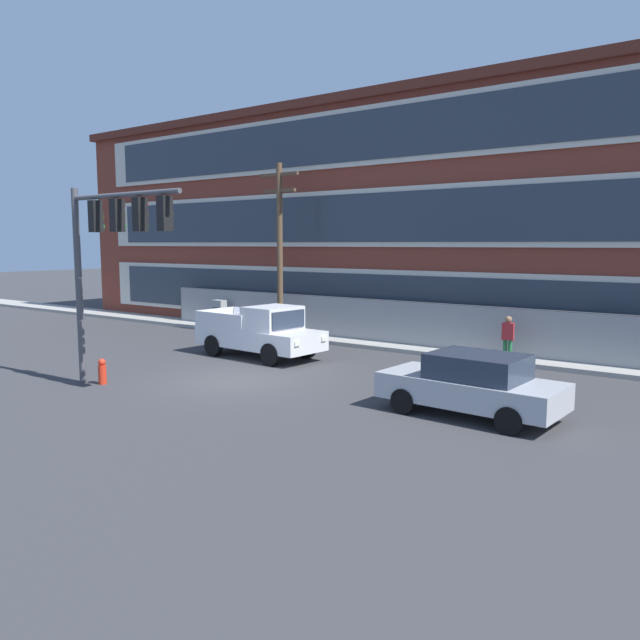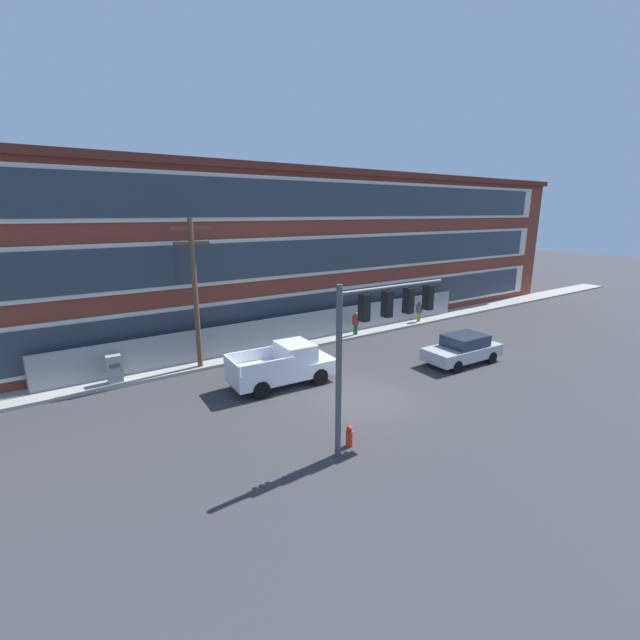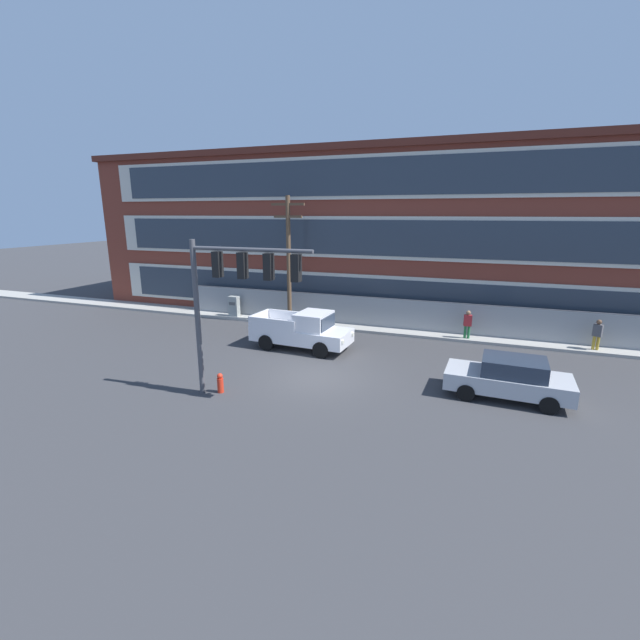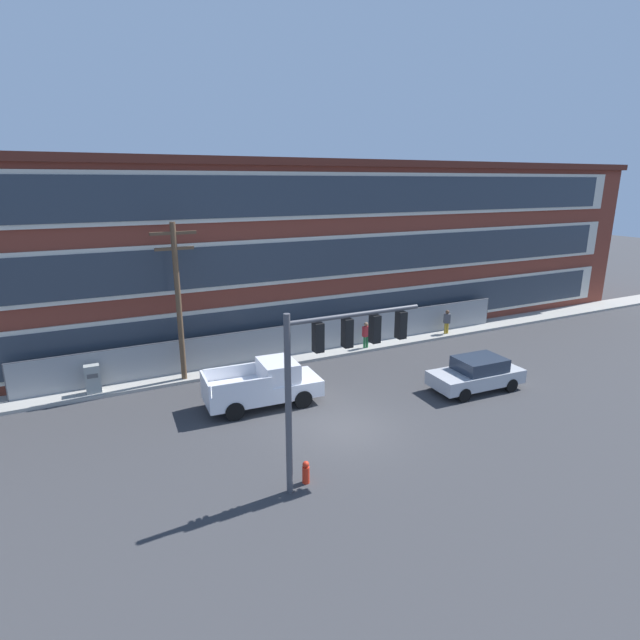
# 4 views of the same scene
# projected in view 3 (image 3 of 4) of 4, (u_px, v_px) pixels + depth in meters

# --- Properties ---
(ground_plane) EXTENTS (160.00, 160.00, 0.00)m
(ground_plane) POSITION_uv_depth(u_px,v_px,m) (317.00, 378.00, 17.99)
(ground_plane) COLOR #38383A
(sidewalk_building_side) EXTENTS (80.00, 1.94, 0.16)m
(sidewalk_building_side) POSITION_uv_depth(u_px,v_px,m) (366.00, 327.00, 25.57)
(sidewalk_building_side) COLOR #9E9B93
(sidewalk_building_side) RESTS_ON ground
(brick_mill_building) EXTENTS (49.92, 11.22, 10.68)m
(brick_mill_building) POSITION_uv_depth(u_px,v_px,m) (454.00, 234.00, 28.54)
(brick_mill_building) COLOR brown
(brick_mill_building) RESTS_ON ground
(chain_link_fence) EXTENTS (28.01, 0.06, 1.92)m
(chain_link_fence) POSITION_uv_depth(u_px,v_px,m) (397.00, 315.00, 24.88)
(chain_link_fence) COLOR gray
(chain_link_fence) RESTS_ON ground
(traffic_signal_mast) EXTENTS (4.71, 0.43, 5.84)m
(traffic_signal_mast) POSITION_uv_depth(u_px,v_px,m) (233.00, 284.00, 14.97)
(traffic_signal_mast) COLOR #4C4C51
(traffic_signal_mast) RESTS_ON ground
(pickup_truck_white) EXTENTS (5.16, 2.36, 1.95)m
(pickup_truck_white) POSITION_uv_depth(u_px,v_px,m) (303.00, 331.00, 21.62)
(pickup_truck_white) COLOR silver
(pickup_truck_white) RESTS_ON ground
(sedan_silver) EXTENTS (4.50, 2.13, 1.56)m
(sedan_silver) POSITION_uv_depth(u_px,v_px,m) (509.00, 378.00, 15.87)
(sedan_silver) COLOR #B2B5BA
(sedan_silver) RESTS_ON ground
(utility_pole_near_corner) EXTENTS (2.07, 0.26, 7.72)m
(utility_pole_near_corner) POSITION_uv_depth(u_px,v_px,m) (289.00, 256.00, 25.55)
(utility_pole_near_corner) COLOR brown
(utility_pole_near_corner) RESTS_ON ground
(electrical_cabinet) EXTENTS (0.65, 0.45, 1.47)m
(electrical_cabinet) POSITION_uv_depth(u_px,v_px,m) (234.00, 307.00, 27.91)
(electrical_cabinet) COLOR #939993
(electrical_cabinet) RESTS_ON ground
(pedestrian_near_cabinet) EXTENTS (0.47, 0.41, 1.69)m
(pedestrian_near_cabinet) POSITION_uv_depth(u_px,v_px,m) (597.00, 334.00, 20.98)
(pedestrian_near_cabinet) COLOR #B7932D
(pedestrian_near_cabinet) RESTS_ON ground
(pedestrian_by_fence) EXTENTS (0.43, 0.30, 1.69)m
(pedestrian_by_fence) POSITION_uv_depth(u_px,v_px,m) (468.00, 324.00, 22.90)
(pedestrian_by_fence) COLOR #236B38
(pedestrian_by_fence) RESTS_ON ground
(fire_hydrant) EXTENTS (0.24, 0.24, 0.78)m
(fire_hydrant) POSITION_uv_depth(u_px,v_px,m) (220.00, 383.00, 16.45)
(fire_hydrant) COLOR red
(fire_hydrant) RESTS_ON ground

